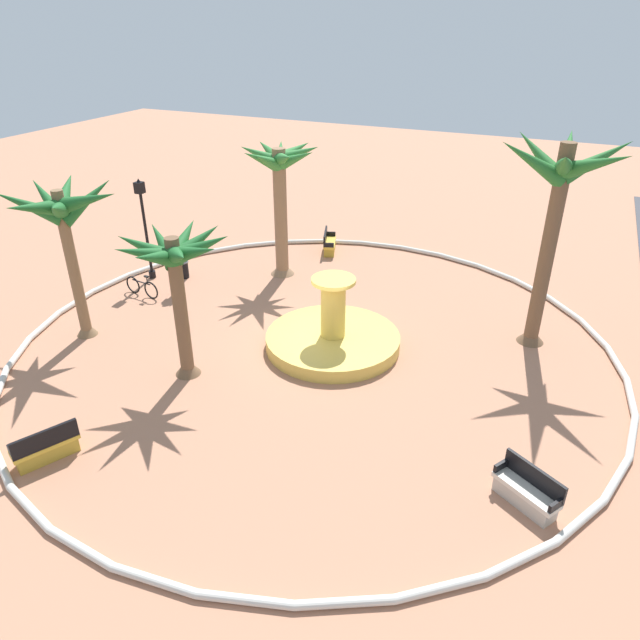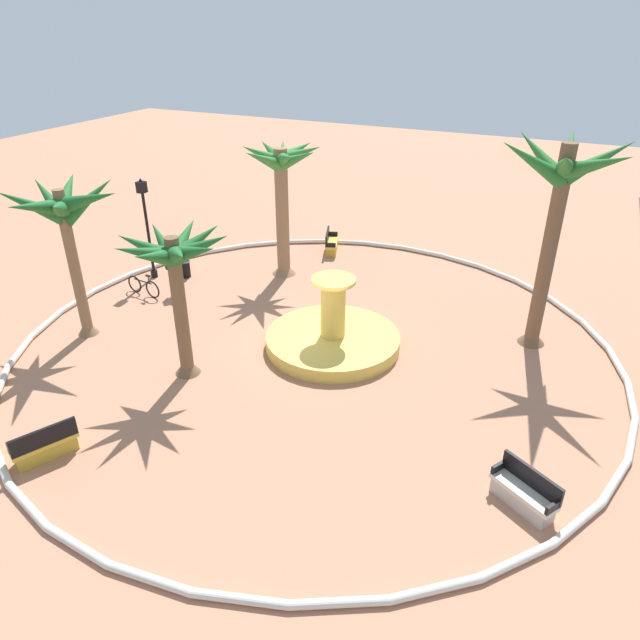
# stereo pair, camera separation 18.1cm
# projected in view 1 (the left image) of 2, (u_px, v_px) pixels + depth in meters

# --- Properties ---
(ground_plane) EXTENTS (80.00, 80.00, 0.00)m
(ground_plane) POSITION_uv_depth(u_px,v_px,m) (315.00, 346.00, 19.67)
(ground_plane) COLOR tan
(plaza_curb) EXTENTS (19.77, 19.77, 0.20)m
(plaza_curb) POSITION_uv_depth(u_px,v_px,m) (315.00, 343.00, 19.62)
(plaza_curb) COLOR silver
(plaza_curb) RESTS_ON ground
(fountain) EXTENTS (4.50, 4.50, 2.51)m
(fountain) POSITION_uv_depth(u_px,v_px,m) (333.00, 338.00, 19.46)
(fountain) COLOR gold
(fountain) RESTS_ON ground
(palm_tree_near_fountain) EXTENTS (3.36, 3.37, 4.75)m
(palm_tree_near_fountain) POSITION_uv_depth(u_px,v_px,m) (175.00, 264.00, 16.40)
(palm_tree_near_fountain) COLOR brown
(palm_tree_near_fountain) RESTS_ON ground
(palm_tree_by_curb) EXTENTS (3.96, 3.99, 5.40)m
(palm_tree_by_curb) POSITION_uv_depth(u_px,v_px,m) (62.00, 217.00, 18.33)
(palm_tree_by_curb) COLOR brown
(palm_tree_by_curb) RESTS_ON ground
(palm_tree_mid_plaza) EXTENTS (3.28, 3.31, 5.57)m
(palm_tree_mid_plaza) POSITION_uv_depth(u_px,v_px,m) (280.00, 179.00, 23.08)
(palm_tree_mid_plaza) COLOR #8E6B4C
(palm_tree_mid_plaza) RESTS_ON ground
(palm_tree_far_side) EXTENTS (4.36, 3.97, 6.94)m
(palm_tree_far_side) POSITION_uv_depth(u_px,v_px,m) (559.00, 196.00, 17.52)
(palm_tree_far_side) COLOR brown
(palm_tree_far_side) RESTS_ON ground
(bench_east) EXTENTS (1.67, 1.02, 1.00)m
(bench_east) POSITION_uv_depth(u_px,v_px,m) (329.00, 245.00, 27.12)
(bench_east) COLOR gold
(bench_east) RESTS_ON ground
(bench_west) EXTENTS (1.26, 1.63, 1.00)m
(bench_west) POSITION_uv_depth(u_px,v_px,m) (526.00, 492.00, 13.24)
(bench_west) COLOR beige
(bench_west) RESTS_ON ground
(bench_north) EXTENTS (1.66, 1.15, 1.00)m
(bench_north) POSITION_uv_depth(u_px,v_px,m) (46.00, 448.00, 14.57)
(bench_north) COLOR gold
(bench_north) RESTS_ON ground
(lamppost) EXTENTS (0.32, 0.32, 4.23)m
(lamppost) POSITION_uv_depth(u_px,v_px,m) (144.00, 221.00, 23.48)
(lamppost) COLOR black
(lamppost) RESTS_ON ground
(trash_bin) EXTENTS (0.46, 0.46, 0.73)m
(trash_bin) POSITION_uv_depth(u_px,v_px,m) (184.00, 269.00, 24.48)
(trash_bin) COLOR black
(trash_bin) RESTS_ON ground
(bicycle_red_frame) EXTENTS (0.44, 1.71, 0.94)m
(bicycle_red_frame) POSITION_uv_depth(u_px,v_px,m) (142.00, 287.00, 22.91)
(bicycle_red_frame) COLOR black
(bicycle_red_frame) RESTS_ON ground
(person_cyclist_helmet) EXTENTS (0.25, 0.52, 1.66)m
(person_cyclist_helmet) POSITION_uv_depth(u_px,v_px,m) (175.00, 273.00, 22.80)
(person_cyclist_helmet) COLOR #33333D
(person_cyclist_helmet) RESTS_ON ground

